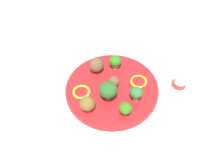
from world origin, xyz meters
TOP-DOWN VIEW (x-y plane):
  - ground_plane at (0.00, 0.00)m, footprint 4.00×4.00m
  - plate at (0.00, 0.00)m, footprint 0.28×0.28m
  - broccoli_floret_near_rim at (-0.02, 0.10)m, footprint 0.04×0.04m
  - broccoli_floret_back_right at (-0.03, -0.08)m, footprint 0.04×0.04m
  - broccoli_floret_far_rim at (-0.06, 0.05)m, footprint 0.04×0.04m
  - broccoli_floret_front_right at (0.02, 0.03)m, footprint 0.05×0.05m
  - meatball_center at (0.03, -0.08)m, footprint 0.05×0.05m
  - meatball_near_rim at (-0.01, -0.01)m, footprint 0.03×0.03m
  - meatball_far_rim at (0.08, 0.06)m, footprint 0.04×0.04m
  - pepper_ring_back_left at (0.09, -0.00)m, footprint 0.08×0.08m
  - pepper_ring_near_rim at (-0.08, -0.01)m, footprint 0.07×0.07m
  - napkin at (0.26, 0.03)m, footprint 0.17×0.12m
  - fork at (0.27, 0.05)m, footprint 0.12×0.03m
  - knife at (0.27, 0.01)m, footprint 0.15×0.03m
  - yogurt_bottle at (-0.20, 0.03)m, footprint 0.04×0.04m

SIDE VIEW (x-z plane):
  - ground_plane at x=0.00m, z-range 0.00..0.00m
  - napkin at x=0.26m, z-range 0.00..0.01m
  - knife at x=0.27m, z-range 0.00..0.01m
  - fork at x=0.27m, z-range 0.00..0.01m
  - plate at x=0.00m, z-range 0.00..0.02m
  - pepper_ring_near_rim at x=-0.08m, z-range 0.02..0.02m
  - pepper_ring_back_left at x=0.09m, z-range 0.02..0.02m
  - yogurt_bottle at x=-0.20m, z-range 0.00..0.06m
  - meatball_near_rim at x=-0.01m, z-range 0.02..0.05m
  - meatball_far_rim at x=0.08m, z-range 0.02..0.06m
  - meatball_center at x=0.03m, z-range 0.02..0.06m
  - broccoli_floret_near_rim at x=-0.02m, z-range 0.02..0.06m
  - broccoli_floret_back_right at x=-0.03m, z-range 0.02..0.07m
  - broccoli_floret_far_rim at x=-0.06m, z-range 0.02..0.07m
  - broccoli_floret_front_right at x=0.02m, z-range 0.02..0.08m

